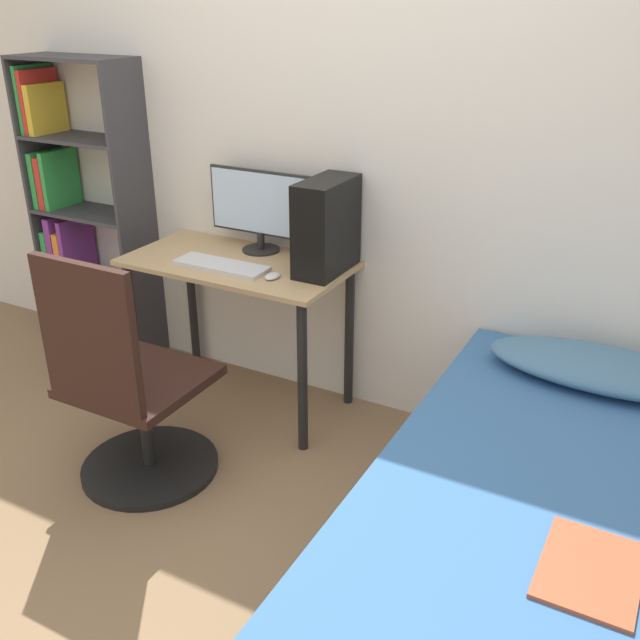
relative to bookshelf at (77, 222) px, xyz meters
The scene contains 12 objects.
ground_plane 2.16m from the bookshelf, 39.99° to the right, with size 14.00×14.00×0.00m, color #846647.
wall_back 1.66m from the bookshelf, ahead, with size 8.00×0.05×2.50m.
desk 1.16m from the bookshelf, ahead, with size 1.04×0.55×0.73m.
bookshelf is the anchor object (origin of this frame).
office_chair 1.46m from the bookshelf, 38.10° to the right, with size 0.57×0.57×1.01m.
bed 2.92m from the bookshelf, 16.68° to the right, with size 1.11×1.94×0.53m.
pillow 2.77m from the bookshelf, ahead, with size 0.85×0.36×0.11m.
magazine 3.12m from the bookshelf, 21.61° to the right, with size 0.24×0.32×0.01m.
monitor 1.19m from the bookshelf, ahead, with size 0.54×0.18×0.39m.
keyboard 1.16m from the bookshelf, 12.17° to the right, with size 0.44×0.15×0.02m.
pc_tower 1.58m from the bookshelf, ahead, with size 0.17×0.35×0.41m.
mouse 1.42m from the bookshelf, ahead, with size 0.06×0.09×0.02m.
Camera 1 is at (1.38, -1.35, 1.85)m, focal length 40.00 mm.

